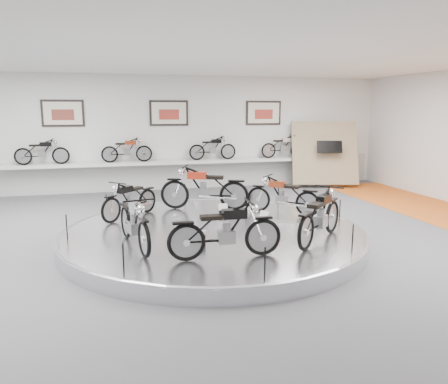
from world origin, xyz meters
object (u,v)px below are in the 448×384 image
object	(u,v)px
display_platform	(213,236)
bike_d	(134,221)
bike_e	(225,230)
bike_c	(130,199)
bike_b	(204,188)
bike_a	(283,195)
shelf	(171,162)
bike_f	(320,215)

from	to	relation	value
display_platform	bike_d	world-z (taller)	bike_d
display_platform	bike_e	xyz separation A→B (m)	(-0.23, -1.89, 0.65)
bike_c	bike_e	size ratio (longest dim) A/B	0.91
display_platform	bike_b	xyz separation A→B (m)	(0.20, 1.85, 0.71)
display_platform	bike_b	bearing A→B (deg)	83.69
bike_a	bike_b	bearing A→B (deg)	14.19
display_platform	shelf	xyz separation A→B (m)	(0.00, 6.40, 0.85)
shelf	bike_b	world-z (taller)	bike_b
bike_c	bike_d	bearing A→B (deg)	45.27
bike_e	bike_f	xyz separation A→B (m)	(2.02, 0.50, 0.02)
bike_a	bike_e	bearing A→B (deg)	94.50
shelf	bike_b	xyz separation A→B (m)	(0.20, -4.55, -0.14)
display_platform	bike_e	world-z (taller)	bike_e
bike_b	bike_e	xyz separation A→B (m)	(-0.44, -3.74, -0.07)
shelf	bike_e	world-z (taller)	bike_e
bike_b	bike_e	size ratio (longest dim) A/B	1.14
bike_b	bike_d	distance (m)	3.32
bike_d	bike_c	bearing A→B (deg)	168.06
display_platform	bike_a	xyz separation A→B (m)	(1.95, 0.91, 0.62)
display_platform	bike_b	distance (m)	1.99
bike_e	bike_b	bearing A→B (deg)	84.96
shelf	bike_f	world-z (taller)	bike_f
shelf	bike_e	size ratio (longest dim) A/B	6.53
bike_e	display_platform	bearing A→B (deg)	84.60
bike_b	bike_c	world-z (taller)	bike_b
bike_e	bike_f	size ratio (longest dim) A/B	0.96
display_platform	bike_a	size ratio (longest dim) A/B	4.02
bike_a	bike_f	distance (m)	2.30
bike_a	bike_d	world-z (taller)	bike_d
display_platform	bike_f	xyz separation A→B (m)	(1.78, -1.39, 0.66)
shelf	bike_c	distance (m)	5.22
shelf	display_platform	bearing A→B (deg)	-90.00
bike_c	bike_f	size ratio (longest dim) A/B	0.87
bike_b	bike_c	distance (m)	1.91
bike_a	bike_b	size ratio (longest dim) A/B	0.83
bike_a	bike_e	xyz separation A→B (m)	(-2.19, -2.79, 0.03)
bike_c	shelf	bearing A→B (deg)	-152.53
bike_e	bike_f	world-z (taller)	bike_f
bike_a	bike_e	size ratio (longest dim) A/B	0.94
display_platform	bike_f	world-z (taller)	bike_f
bike_b	display_platform	bearing A→B (deg)	105.53
shelf	bike_a	bearing A→B (deg)	-70.43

